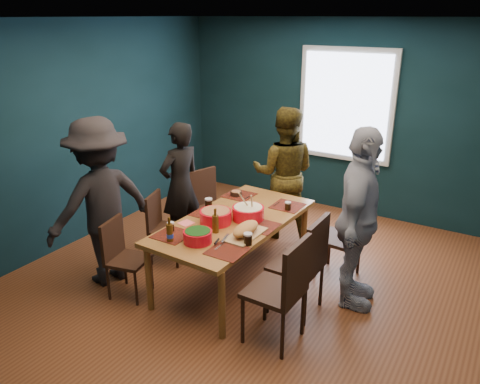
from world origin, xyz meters
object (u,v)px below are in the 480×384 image
object	(u,v)px
chair_right_far	(347,233)
person_back	(284,173)
chair_right_mid	(306,259)
bowl_salad	(216,216)
person_right	(358,220)
bowl_dumpling	(248,212)
person_far_left	(181,186)
bowl_herbs	(198,236)
chair_left_near	(121,252)
chair_left_far	(207,201)
person_near_left	(101,203)
cutting_board	(245,230)
dining_table	(234,226)
chair_left_mid	(161,222)
chair_right_near	(284,285)

from	to	relation	value
chair_right_far	person_back	size ratio (longest dim) A/B	0.54
chair_right_mid	bowl_salad	xyz separation A→B (m)	(-1.00, -0.02, 0.21)
chair_right_far	person_right	size ratio (longest dim) A/B	0.51
bowl_salad	bowl_dumpling	bearing A→B (deg)	47.14
person_far_left	bowl_dumpling	size ratio (longest dim) A/B	4.68
person_far_left	bowl_herbs	bearing A→B (deg)	59.44
chair_left_near	bowl_herbs	xyz separation A→B (m)	(0.83, 0.19, 0.31)
person_far_left	person_back	xyz separation A→B (m)	(0.94, 0.92, 0.06)
chair_left_far	chair_right_mid	size ratio (longest dim) A/B	0.93
person_near_left	cutting_board	world-z (taller)	person_near_left
dining_table	bowl_dumpling	world-z (taller)	bowl_dumpling
chair_left_near	chair_left_far	bearing A→B (deg)	75.91
person_far_left	chair_right_mid	bearing A→B (deg)	88.82
chair_left_near	person_near_left	world-z (taller)	person_near_left
dining_table	cutting_board	distance (m)	0.42
person_near_left	bowl_salad	world-z (taller)	person_near_left
dining_table	person_right	world-z (taller)	person_right
person_far_left	bowl_herbs	distance (m)	1.42
person_right	cutting_board	xyz separation A→B (m)	(-0.92, -0.54, -0.12)
dining_table	chair_right_far	distance (m)	1.22
chair_left_far	chair_left_near	distance (m)	1.46
chair_right_mid	person_back	world-z (taller)	person_back
chair_right_far	cutting_board	size ratio (longest dim) A/B	1.57
person_far_left	chair_left_near	bearing A→B (deg)	22.95
chair_left_far	chair_right_far	bearing A→B (deg)	18.64
dining_table	person_far_left	bearing A→B (deg)	160.50
chair_left_mid	cutting_board	size ratio (longest dim) A/B	1.40
chair_right_far	bowl_herbs	size ratio (longest dim) A/B	3.37
bowl_dumpling	cutting_board	distance (m)	0.40
chair_right_mid	cutting_board	size ratio (longest dim) A/B	1.71
chair_left_far	chair_right_mid	bearing A→B (deg)	-7.47
chair_left_mid	person_right	size ratio (longest dim) A/B	0.45
chair_left_mid	person_near_left	distance (m)	0.81
dining_table	chair_right_mid	distance (m)	0.89
chair_right_near	person_far_left	size ratio (longest dim) A/B	0.65
chair_left_near	person_near_left	bearing A→B (deg)	148.68
dining_table	bowl_dumpling	bearing A→B (deg)	40.78
bowl_salad	person_far_left	bearing A→B (deg)	147.71
chair_left_mid	bowl_salad	bearing A→B (deg)	-25.74
chair_right_mid	person_right	bearing A→B (deg)	50.93
chair_left_near	person_back	xyz separation A→B (m)	(0.76, 2.13, 0.37)
chair_left_mid	chair_left_far	bearing A→B (deg)	59.82
chair_right_mid	chair_right_near	world-z (taller)	chair_right_near
chair_left_mid	chair_right_near	size ratio (longest dim) A/B	0.81
chair_left_mid	person_far_left	size ratio (longest dim) A/B	0.52
person_right	bowl_herbs	world-z (taller)	person_right
person_back	chair_left_far	bearing A→B (deg)	21.46
person_back	person_right	distance (m)	1.68
chair_right_mid	cutting_board	bearing A→B (deg)	-167.87
chair_right_far	chair_right_near	world-z (taller)	chair_right_near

